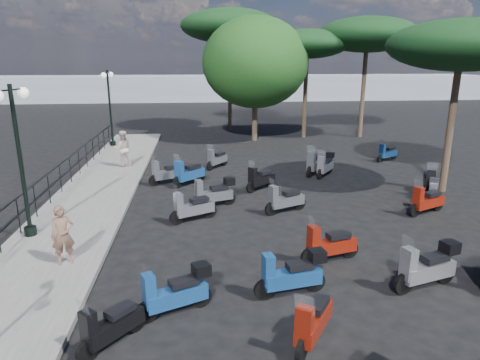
{
  "coord_description": "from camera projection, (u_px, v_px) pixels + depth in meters",
  "views": [
    {
      "loc": [
        -2.41,
        -11.74,
        5.21
      ],
      "look_at": [
        -1.04,
        2.2,
        1.2
      ],
      "focal_mm": 32.0,
      "sensor_mm": 36.0,
      "label": 1
    }
  ],
  "objects": [
    {
      "name": "ground",
      "position": [
        281.0,
        237.0,
        12.9
      ],
      "size": [
        120.0,
        120.0,
        0.0
      ],
      "primitive_type": "plane",
      "color": "black",
      "rests_on": "ground"
    },
    {
      "name": "sidewalk",
      "position": [
        85.0,
        208.0,
        15.13
      ],
      "size": [
        3.0,
        30.0,
        0.15
      ],
      "primitive_type": "cube",
      "color": "#615E5D",
      "rests_on": "ground"
    },
    {
      "name": "railing",
      "position": [
        42.0,
        189.0,
        14.59
      ],
      "size": [
        0.04,
        26.04,
        1.1
      ],
      "color": "black",
      "rests_on": "sidewalk"
    },
    {
      "name": "lamp_post_1",
      "position": [
        19.0,
        152.0,
        12.0
      ],
      "size": [
        0.61,
        1.25,
        4.39
      ],
      "rotation": [
        0.0,
        0.0,
        -0.31
      ],
      "color": "black",
      "rests_on": "sidewalk"
    },
    {
      "name": "lamp_post_2",
      "position": [
        110.0,
        103.0,
        25.01
      ],
      "size": [
        0.51,
        1.28,
        4.4
      ],
      "rotation": [
        0.0,
        0.0,
        -0.21
      ],
      "color": "black",
      "rests_on": "sidewalk"
    },
    {
      "name": "woman",
      "position": [
        63.0,
        235.0,
        10.75
      ],
      "size": [
        0.66,
        0.55,
        1.54
      ],
      "primitive_type": "imported",
      "rotation": [
        0.0,
        0.0,
        0.37
      ],
      "color": "brown",
      "rests_on": "sidewalk"
    },
    {
      "name": "pedestrian_far",
      "position": [
        123.0,
        149.0,
        20.5
      ],
      "size": [
        0.97,
        0.83,
        1.73
      ],
      "primitive_type": "imported",
      "rotation": [
        0.0,
        0.0,
        3.37
      ],
      "color": "beige",
      "rests_on": "sidewalk"
    },
    {
      "name": "scooter_1",
      "position": [
        111.0,
        327.0,
        7.89
      ],
      "size": [
        1.1,
        1.24,
        1.24
      ],
      "rotation": [
        0.0,
        0.0,
        2.42
      ],
      "color": "black",
      "rests_on": "ground"
    },
    {
      "name": "scooter_2",
      "position": [
        175.0,
        293.0,
        8.89
      ],
      "size": [
        1.6,
        0.9,
        1.35
      ],
      "rotation": [
        0.0,
        0.0,
        1.98
      ],
      "color": "black",
      "rests_on": "ground"
    },
    {
      "name": "scooter_3",
      "position": [
        192.0,
        208.0,
        14.03
      ],
      "size": [
        1.56,
        0.91,
        1.35
      ],
      "rotation": [
        0.0,
        0.0,
        2.03
      ],
      "color": "black",
      "rests_on": "ground"
    },
    {
      "name": "scooter_4",
      "position": [
        188.0,
        174.0,
        18.04
      ],
      "size": [
        1.38,
        1.36,
        1.45
      ],
      "rotation": [
        0.0,
        0.0,
        2.35
      ],
      "color": "black",
      "rests_on": "ground"
    },
    {
      "name": "scooter_5",
      "position": [
        167.0,
        173.0,
        18.21
      ],
      "size": [
        1.56,
        0.94,
        1.35
      ],
      "rotation": [
        0.0,
        0.0,
        2.05
      ],
      "color": "black",
      "rests_on": "ground"
    },
    {
      "name": "scooter_7",
      "position": [
        313.0,
        322.0,
        7.97
      ],
      "size": [
        1.03,
        1.45,
        1.33
      ],
      "rotation": [
        0.0,
        0.0,
        2.55
      ],
      "color": "black",
      "rests_on": "ground"
    },
    {
      "name": "scooter_8",
      "position": [
        214.0,
        193.0,
        15.39
      ],
      "size": [
        1.66,
        0.79,
        1.36
      ],
      "rotation": [
        0.0,
        0.0,
        1.89
      ],
      "color": "black",
      "rests_on": "ground"
    },
    {
      "name": "scooter_9",
      "position": [
        260.0,
        179.0,
        17.39
      ],
      "size": [
        1.34,
        1.16,
        1.33
      ],
      "rotation": [
        0.0,
        0.0,
        2.27
      ],
      "color": "black",
      "rests_on": "ground"
    },
    {
      "name": "scooter_10",
      "position": [
        217.0,
        159.0,
        20.88
      ],
      "size": [
        1.08,
        1.3,
        1.27
      ],
      "rotation": [
        0.0,
        0.0,
        2.46
      ],
      "color": "black",
      "rests_on": "ground"
    },
    {
      "name": "scooter_12",
      "position": [
        291.0,
        275.0,
        9.61
      ],
      "size": [
        1.71,
        0.63,
        1.37
      ],
      "rotation": [
        0.0,
        0.0,
        1.76
      ],
      "color": "black",
      "rests_on": "ground"
    },
    {
      "name": "scooter_13",
      "position": [
        329.0,
        245.0,
        11.22
      ],
      "size": [
        1.68,
        0.71,
        1.36
      ],
      "rotation": [
        0.0,
        0.0,
        1.83
      ],
      "color": "black",
      "rests_on": "ground"
    },
    {
      "name": "scooter_14",
      "position": [
        285.0,
        200.0,
        14.82
      ],
      "size": [
        1.57,
        0.86,
        1.33
      ],
      "rotation": [
        0.0,
        0.0,
        1.98
      ],
      "color": "black",
      "rests_on": "ground"
    },
    {
      "name": "scooter_15",
      "position": [
        316.0,
        164.0,
        19.71
      ],
      "size": [
        1.26,
        1.51,
        1.47
      ],
      "rotation": [
        0.0,
        0.0,
        2.46
      ],
      "color": "black",
      "rests_on": "ground"
    },
    {
      "name": "scooter_16",
      "position": [
        325.0,
        165.0,
        19.45
      ],
      "size": [
        1.13,
        1.41,
        1.32
      ],
      "rotation": [
        0.0,
        0.0,
        2.5
      ],
      "color": "black",
      "rests_on": "ground"
    },
    {
      "name": "scooter_19",
      "position": [
        427.0,
        268.0,
        9.89
      ],
      "size": [
        1.75,
        0.8,
        1.43
      ],
      "rotation": [
        0.0,
        0.0,
        1.87
      ],
      "color": "black",
      "rests_on": "ground"
    },
    {
      "name": "scooter_20",
      "position": [
        427.0,
        201.0,
        14.68
      ],
      "size": [
        1.57,
        0.87,
        1.33
      ],
      "rotation": [
        0.0,
        0.0,
        1.99
      ],
      "color": "black",
      "rests_on": "ground"
    },
    {
      "name": "scooter_21",
      "position": [
        433.0,
        193.0,
        15.66
      ],
      "size": [
        0.91,
        1.33,
        1.19
      ],
      "rotation": [
        0.0,
        0.0,
        2.6
      ],
      "color": "black",
      "rests_on": "ground"
    },
    {
      "name": "scooter_26",
      "position": [
        429.0,
        182.0,
        16.93
      ],
      "size": [
        0.94,
        1.64,
        1.41
      ],
      "rotation": [
        0.0,
        0.0,
        2.69
      ],
      "color": "black",
      "rests_on": "ground"
    },
    {
      "name": "scooter_27",
      "position": [
        387.0,
        153.0,
        22.32
      ],
      "size": [
        1.37,
        0.87,
        1.21
      ],
      "rotation": [
        0.0,
        0.0,
        2.09
      ],
      "color": "black",
      "rests_on": "ground"
    },
    {
      "name": "broadleaf_tree",
      "position": [
        255.0,
        63.0,
        26.71
      ],
      "size": [
        6.65,
        6.65,
        7.76
      ],
      "color": "#38281E",
      "rests_on": "ground"
    },
    {
      "name": "pine_0",
      "position": [
        307.0,
        44.0,
        27.56
      ],
      "size": [
        5.34,
        5.34,
        7.02
      ],
      "color": "#38281E",
      "rests_on": "ground"
    },
    {
      "name": "pine_1",
      "position": [
        367.0,
        35.0,
        27.46
      ],
      "size": [
        6.46,
        6.46,
        7.79
      ],
      "color": "#38281E",
      "rests_on": "ground"
    },
    {
      "name": "pine_2",
      "position": [
        229.0,
        26.0,
        30.03
      ],
      "size": [
        6.89,
        6.89,
        8.59
      ],
      "color": "#38281E",
      "rests_on": "ground"
    },
    {
      "name": "pine_3",
      "position": [
        461.0,
        46.0,
        15.85
      ],
      "size": [
        5.48,
        5.48,
        6.62
      ],
      "color": "#38281E",
      "rests_on": "ground"
    },
    {
      "name": "distant_hills",
      "position": [
        216.0,
        88.0,
        55.54
      ],
      "size": [
        70.0,
        8.0,
        3.0
      ],
      "primitive_type": "cube",
      "color": "gray",
      "rests_on": "ground"
    }
  ]
}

